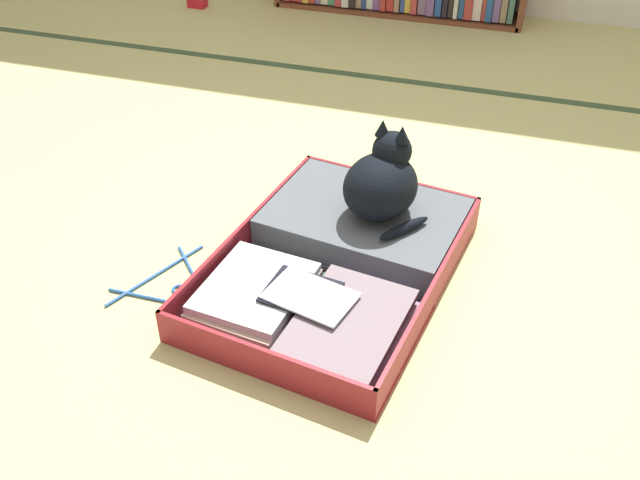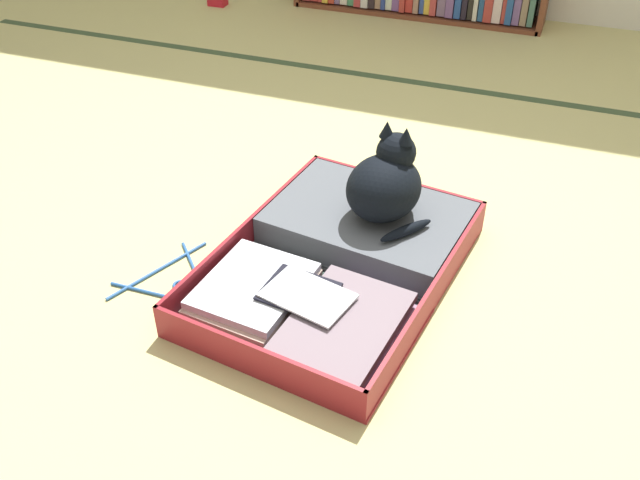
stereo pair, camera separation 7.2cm
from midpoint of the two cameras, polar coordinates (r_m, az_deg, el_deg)
The scene contains 6 objects.
ground_plane at distance 2.17m, azimuth 2.09°, elevation -1.81°, with size 10.00×10.00×0.00m, color tan.
tatami_border at distance 3.31m, azimuth 9.74°, elevation 12.29°, with size 4.80×0.05×0.00m.
open_suitcase at distance 2.11m, azimuth 2.87°, elevation -1.43°, with size 0.74×0.97×0.11m.
black_cat at distance 2.14m, azimuth 6.40°, elevation 4.53°, with size 0.31×0.31×0.29m.
clothes_hanger at distance 2.16m, azimuth -11.48°, elevation -2.81°, with size 0.24×0.34×0.01m.
small_red_pouch at distance 4.30m, azimuth -7.79°, elevation 18.63°, with size 0.10×0.07×0.05m.
Camera 2 is at (0.54, -1.60, 1.36)m, focal length 39.52 mm.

